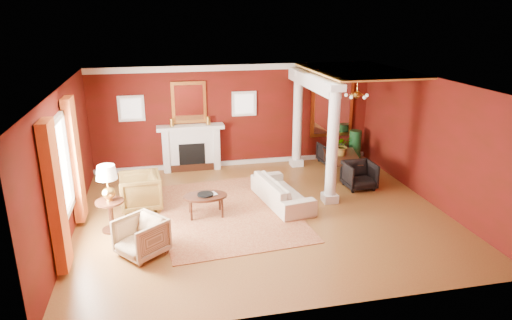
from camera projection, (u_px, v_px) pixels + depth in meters
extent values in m
plane|color=brown|center=(263.00, 213.00, 10.21)|extent=(8.00, 8.00, 0.00)
cube|color=#590D0C|center=(235.00, 116.00, 13.00)|extent=(8.00, 0.04, 2.90)
cube|color=#590D0C|center=(318.00, 223.00, 6.50)|extent=(8.00, 0.04, 2.90)
cube|color=#590D0C|center=(65.00, 164.00, 8.95)|extent=(0.04, 7.00, 2.90)
cube|color=#590D0C|center=(431.00, 141.00, 10.55)|extent=(0.04, 7.00, 2.90)
cube|color=silver|center=(263.00, 84.00, 9.29)|extent=(8.00, 7.00, 0.04)
cube|color=silver|center=(191.00, 149.00, 12.85)|extent=(1.60, 0.34, 1.20)
cube|color=black|center=(192.00, 156.00, 12.73)|extent=(0.72, 0.03, 0.70)
cube|color=black|center=(193.00, 168.00, 12.84)|extent=(1.20, 0.05, 0.20)
cube|color=silver|center=(190.00, 127.00, 12.61)|extent=(1.85, 0.42, 0.10)
cube|color=silver|center=(166.00, 151.00, 12.68)|extent=(0.16, 0.40, 1.20)
cube|color=silver|center=(216.00, 148.00, 12.96)|extent=(0.16, 0.40, 1.20)
cube|color=gold|center=(189.00, 102.00, 12.56)|extent=(0.95, 0.06, 1.15)
cube|color=white|center=(189.00, 103.00, 12.53)|extent=(0.78, 0.02, 0.98)
cube|color=silver|center=(131.00, 108.00, 12.29)|extent=(0.70, 0.06, 0.70)
cube|color=white|center=(131.00, 109.00, 12.26)|extent=(0.54, 0.02, 0.54)
cube|color=silver|center=(244.00, 104.00, 12.91)|extent=(0.70, 0.06, 0.70)
cube|color=white|center=(244.00, 104.00, 12.88)|extent=(0.54, 0.02, 0.54)
cube|color=white|center=(59.00, 169.00, 8.36)|extent=(0.03, 1.30, 1.70)
cube|color=silver|center=(53.00, 183.00, 7.72)|extent=(0.08, 0.10, 1.90)
cube|color=silver|center=(68.00, 158.00, 9.02)|extent=(0.08, 0.10, 1.90)
cube|color=#C15921|center=(55.00, 197.00, 7.50)|extent=(0.18, 0.55, 2.60)
cube|color=#C15921|center=(75.00, 160.00, 9.36)|extent=(0.18, 0.55, 2.60)
cube|color=silver|center=(330.00, 198.00, 10.79)|extent=(0.34, 0.34, 0.20)
cylinder|color=silver|center=(333.00, 143.00, 10.37)|extent=(0.26, 0.26, 2.50)
cube|color=silver|center=(336.00, 87.00, 9.97)|extent=(0.36, 0.36, 0.16)
cube|color=silver|center=(296.00, 162.00, 13.30)|extent=(0.34, 0.34, 0.20)
cylinder|color=silver|center=(298.00, 117.00, 12.87)|extent=(0.26, 0.26, 2.50)
cube|color=silver|center=(299.00, 72.00, 12.47)|extent=(0.36, 0.36, 0.16)
cube|color=silver|center=(312.00, 81.00, 11.48)|extent=(0.30, 3.20, 0.32)
cube|color=gold|center=(358.00, 71.00, 11.50)|extent=(2.30, 3.40, 0.04)
cube|color=gold|center=(332.00, 108.00, 13.51)|extent=(1.30, 0.06, 1.70)
cube|color=white|center=(332.00, 109.00, 13.48)|extent=(1.10, 0.02, 1.50)
cylinder|color=gold|center=(358.00, 82.00, 11.64)|extent=(0.02, 0.02, 0.65)
sphere|color=gold|center=(357.00, 95.00, 11.75)|extent=(0.20, 0.20, 0.20)
sphere|color=white|center=(367.00, 95.00, 11.81)|extent=(0.09, 0.09, 0.09)
sphere|color=white|center=(356.00, 94.00, 12.02)|extent=(0.09, 0.09, 0.09)
sphere|color=white|center=(346.00, 95.00, 11.86)|extent=(0.09, 0.09, 0.09)
sphere|color=white|center=(351.00, 97.00, 11.56)|extent=(0.09, 0.09, 0.09)
sphere|color=white|center=(364.00, 98.00, 11.53)|extent=(0.09, 0.09, 0.09)
cube|color=silver|center=(235.00, 67.00, 12.53)|extent=(8.00, 0.08, 0.16)
cube|color=silver|center=(236.00, 162.00, 13.40)|extent=(8.00, 0.08, 0.12)
cube|color=maroon|center=(227.00, 211.00, 10.28)|extent=(3.28, 4.18, 0.02)
imported|color=beige|center=(282.00, 187.00, 10.63)|extent=(0.91, 2.11, 0.80)
imported|color=black|center=(140.00, 190.00, 10.31)|extent=(0.90, 0.95, 0.92)
imported|color=tan|center=(141.00, 235.00, 8.37)|extent=(1.05, 1.06, 0.80)
cylinder|color=black|center=(205.00, 196.00, 9.96)|extent=(0.96, 0.96, 0.05)
cylinder|color=black|center=(191.00, 212.00, 9.77)|extent=(0.05, 0.05, 0.43)
cylinder|color=black|center=(222.00, 209.00, 9.90)|extent=(0.05, 0.05, 0.43)
cylinder|color=black|center=(190.00, 204.00, 10.16)|extent=(0.05, 0.05, 0.43)
cylinder|color=black|center=(220.00, 201.00, 10.30)|extent=(0.05, 0.05, 0.43)
imported|color=black|center=(209.00, 190.00, 9.93)|extent=(0.16, 0.07, 0.23)
cylinder|color=black|center=(113.00, 229.00, 9.42)|extent=(0.42, 0.42, 0.04)
cylinder|color=black|center=(111.00, 216.00, 9.32)|extent=(0.10, 0.10, 0.64)
cylinder|color=black|center=(110.00, 202.00, 9.22)|extent=(0.57, 0.57, 0.04)
sphere|color=gold|center=(109.00, 193.00, 9.16)|extent=(0.26, 0.26, 0.26)
cylinder|color=gold|center=(108.00, 184.00, 9.10)|extent=(0.03, 0.03, 0.28)
cone|color=white|center=(106.00, 172.00, 9.02)|extent=(0.42, 0.42, 0.28)
imported|color=black|center=(343.00, 160.00, 12.44)|extent=(0.91, 1.66, 0.88)
imported|color=black|center=(360.00, 174.00, 11.54)|extent=(0.75, 0.70, 0.75)
imported|color=black|center=(331.00, 152.00, 13.43)|extent=(0.72, 0.68, 0.68)
sphere|color=#143F1C|center=(354.00, 155.00, 13.63)|extent=(0.40, 0.40, 0.40)
cylinder|color=#143F1C|center=(355.00, 146.00, 13.54)|extent=(0.36, 0.36, 0.95)
imported|color=#26591E|center=(343.00, 136.00, 12.25)|extent=(0.65, 0.69, 0.44)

